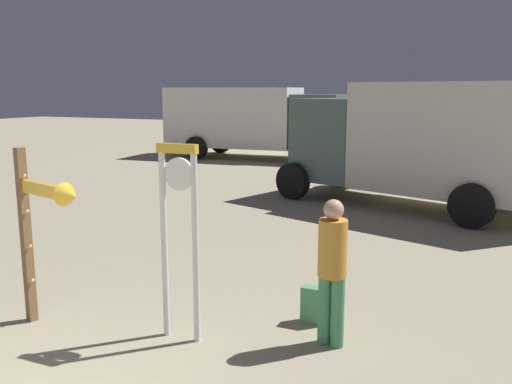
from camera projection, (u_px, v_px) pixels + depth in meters
The scene contains 6 objects.
standing_clock at pixel (179, 223), 5.87m from camera, with size 0.47×0.10×2.15m.
arrow_sign at pixel (43, 216), 6.05m from camera, with size 1.16×0.48×2.06m.
person_near_clock at pixel (332, 265), 5.77m from camera, with size 0.31×0.31×1.59m.
backpack at pixel (314, 305), 6.46m from camera, with size 0.27×0.19×0.44m.
box_truck_near at pixel (427, 140), 12.45m from camera, with size 6.77×4.13×2.87m.
box_truck_far at pixel (252, 119), 21.95m from camera, with size 7.38×3.09×2.78m.
Camera 1 is at (3.49, -2.57, 2.70)m, focal length 38.64 mm.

